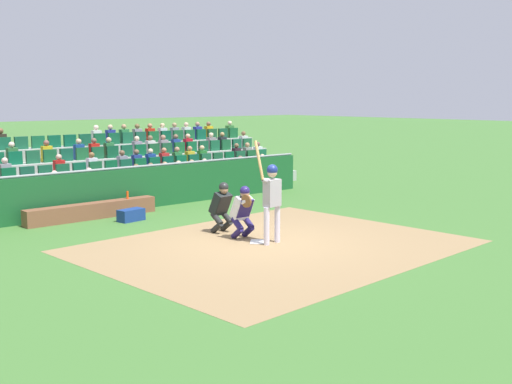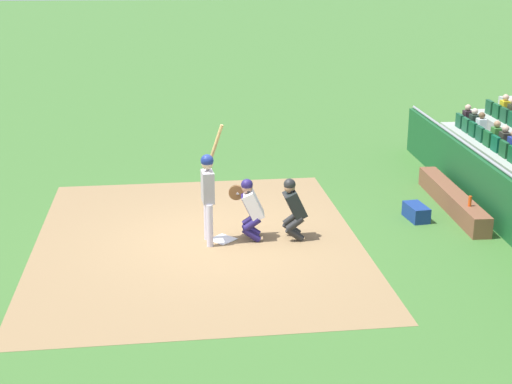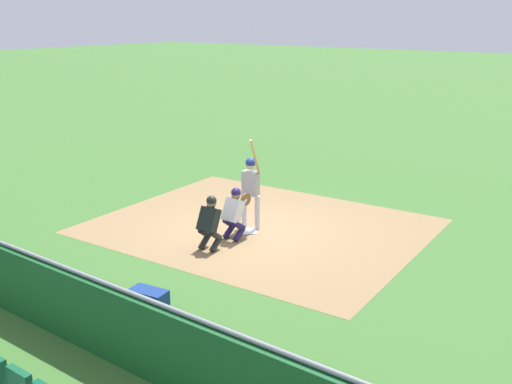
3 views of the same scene
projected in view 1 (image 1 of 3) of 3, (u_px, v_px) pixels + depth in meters
ground_plane at (260, 242)px, 14.47m from camera, size 160.00×160.00×0.00m
infield_dirt_patch at (275, 246)px, 14.10m from camera, size 8.28×6.81×0.01m
home_plate_marker at (260, 242)px, 14.47m from camera, size 0.62×0.62×0.02m
batter_at_plate at (272, 194)px, 14.17m from camera, size 0.56×0.47×2.35m
catcher_crouching at (243, 209)px, 14.75m from camera, size 0.48×0.71×1.28m
home_plate_umpire at (222, 205)px, 15.42m from camera, size 0.49×0.49×1.28m
dugout_wall at (130, 189)px, 18.63m from camera, size 13.50×0.24×1.31m
dugout_bench at (92, 211)px, 17.29m from camera, size 3.80×0.40×0.44m
water_bottle_on_bench at (127, 195)px, 17.96m from camera, size 0.07×0.07×0.22m
equipment_duffel_bag at (131, 215)px, 16.97m from camera, size 0.75×0.46×0.33m
bleacher_stand at (74, 176)px, 21.33m from camera, size 17.01×3.61×2.33m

